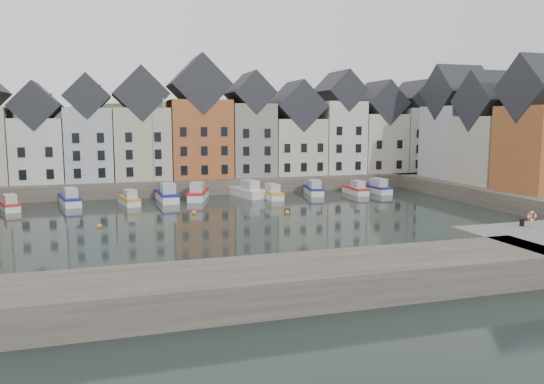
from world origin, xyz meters
name	(u,v)px	position (x,y,z in m)	size (l,w,h in m)	color
ground	(247,225)	(0.00, 0.00, 0.00)	(260.00, 260.00, 0.00)	black
far_quay	(198,182)	(0.00, 30.00, 1.00)	(90.00, 16.00, 2.00)	#443C34
right_quay	(526,196)	(37.00, 3.00, 1.00)	(14.00, 54.00, 2.00)	#443C34
near_wall	(170,293)	(-10.00, -22.00, 1.00)	(50.00, 6.00, 2.00)	#443C34
hillside	(179,260)	(0.02, 56.00, -17.96)	(153.60, 70.40, 64.00)	#23341A
far_terrace	(220,130)	(3.21, 28.00, 8.88)	(72.37, 8.16, 17.78)	beige
right_terrace	(495,131)	(36.00, 8.07, 8.91)	(8.30, 24.25, 16.36)	#AAB1BC
mooring_buoys	(198,217)	(-4.00, 5.33, 0.15)	(20.50, 5.50, 0.50)	orange
boat_a	(9,205)	(-24.13, 16.73, 0.63)	(3.26, 5.73, 2.10)	silver
boat_b	(70,199)	(-17.65, 18.65, 0.73)	(3.19, 6.61, 2.44)	silver
boat_c	(129,200)	(-10.65, 16.84, 0.63)	(2.72, 5.76, 2.12)	silver
boat_d	(167,195)	(-5.87, 18.19, 0.87)	(2.51, 7.09, 13.37)	silver
boat_e	(198,194)	(-1.78, 18.72, 0.77)	(3.99, 7.07, 2.59)	silver
boat_f	(247,191)	(4.99, 19.04, 0.77)	(3.77, 7.07, 2.59)	silver
boat_g	(271,194)	(7.63, 16.63, 0.67)	(2.21, 5.94, 2.24)	silver
boat_h	(314,190)	(14.56, 18.58, 0.69)	(2.87, 6.26, 2.31)	silver
boat_i	(356,190)	(20.40, 17.19, 0.65)	(1.87, 5.71, 2.18)	silver
boat_j	(376,188)	(23.65, 17.31, 0.71)	(2.46, 6.36, 2.39)	silver
mooring_bollard	(522,222)	(18.49, -16.50, 2.31)	(0.48, 0.48, 0.56)	black
life_ring_post	(531,216)	(18.80, -17.11, 2.86)	(0.80, 0.17, 1.30)	gray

